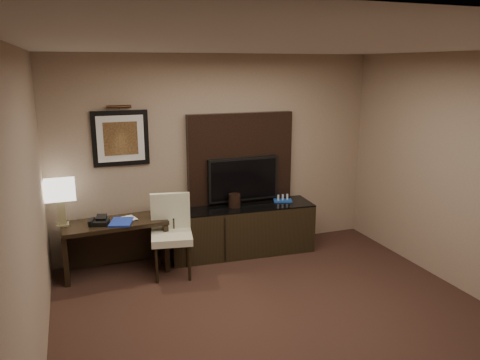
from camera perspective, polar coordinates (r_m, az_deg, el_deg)
name	(u,v)px	position (r m, az deg, el deg)	size (l,w,h in m)	color
floor	(298,340)	(4.75, 7.14, -18.79)	(4.50, 5.00, 0.01)	#311B16
ceiling	(308,46)	(4.01, 8.34, 15.87)	(4.50, 5.00, 0.01)	silver
wall_back	(219,155)	(6.44, -2.64, 3.08)	(4.50, 0.01, 2.70)	gray
wall_left	(26,235)	(3.75, -24.63, -6.09)	(0.01, 5.00, 2.70)	gray
desk	(116,247)	(6.12, -14.88, -7.87)	(1.25, 0.54, 0.67)	black
credenza	(242,229)	(6.50, 0.20, -6.04)	(1.97, 0.55, 0.68)	black
tv_wall_panel	(240,160)	(6.49, 0.06, 2.47)	(1.50, 0.12, 1.30)	black
tv	(243,179)	(6.45, 0.36, 0.13)	(1.00, 0.08, 0.60)	black
artwork	(121,138)	(6.11, -14.36, 4.94)	(0.70, 0.04, 0.70)	black
picture_light	(119,107)	(6.03, -14.55, 8.65)	(0.04, 0.04, 0.30)	#3F2514
desk_chair	(172,236)	(5.82, -8.33, -6.81)	(0.49, 0.56, 1.02)	beige
table_lamp	(61,203)	(5.97, -20.99, -2.59)	(0.35, 0.20, 0.57)	#92865B
desk_phone	(99,220)	(5.93, -16.79, -4.72)	(0.21, 0.19, 0.11)	black
blue_folder	(121,222)	(5.92, -14.25, -4.99)	(0.26, 0.34, 0.02)	#18309E
book	(122,212)	(5.98, -14.13, -3.86)	(0.16, 0.02, 0.21)	#C4B79A
ice_bucket	(234,200)	(6.32, -0.68, -2.51)	(0.16, 0.16, 0.18)	black
minibar_tray	(283,198)	(6.62, 5.23, -2.21)	(0.25, 0.15, 0.09)	#1947A7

